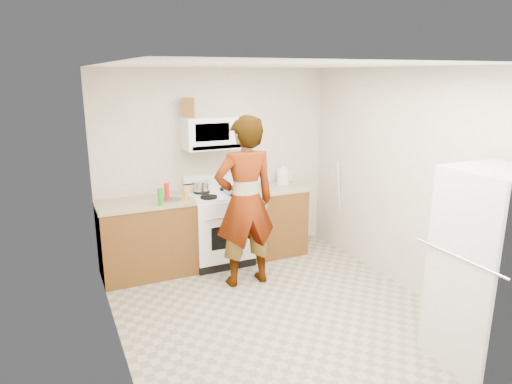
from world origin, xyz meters
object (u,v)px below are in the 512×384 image
microwave (214,133)px  fridge (489,269)px  gas_range (219,226)px  person (245,202)px  saucepan (201,186)px  kettle (283,177)px

microwave → fridge: size_ratio=0.45×
gas_range → microwave: 1.22m
fridge → person: bearing=120.0°
gas_range → saucepan: (-0.18, 0.16, 0.53)m
gas_range → person: bearing=-85.3°
microwave → kettle: size_ratio=3.78×
gas_range → fridge: size_ratio=0.66×
kettle → person: bearing=-134.0°
kettle → saucepan: kettle is taller
saucepan → microwave: bearing=-11.2°
gas_range → fridge: fridge is taller
saucepan → fridge: bearing=-64.7°
person → gas_range: bearing=-83.9°
gas_range → microwave: bearing=90.0°
gas_range → person: 0.89m
gas_range → kettle: size_ratio=5.63×
person → kettle: person is taller
gas_range → kettle: kettle is taller
microwave → fridge: (1.30, -3.09, -0.85)m
gas_range → saucepan: bearing=137.9°
fridge → kettle: size_ratio=8.46×
fridge → microwave: bearing=113.8°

